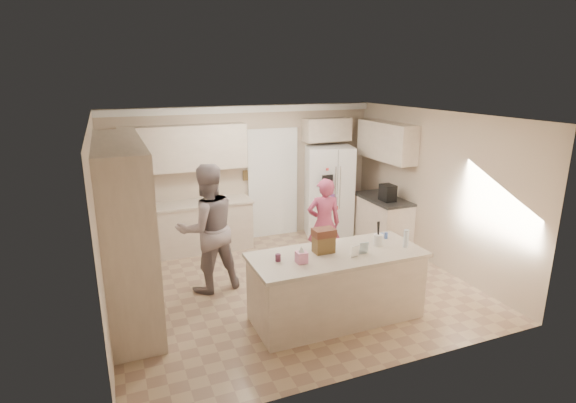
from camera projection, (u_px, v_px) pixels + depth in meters
name	position (u px, v px, depth m)	size (l,w,h in m)	color
floor	(290.00, 286.00, 6.96)	(5.20, 4.60, 0.02)	tan
ceiling	(291.00, 115.00, 6.25)	(5.20, 4.60, 0.02)	white
wall_back	(245.00, 174.00, 8.67)	(5.20, 0.02, 2.60)	#C5AF95
wall_front	(377.00, 264.00, 4.55)	(5.20, 0.02, 2.60)	#C5AF95
wall_left	(100.00, 227.00, 5.66)	(0.02, 4.60, 2.60)	#C5AF95
wall_right	(434.00, 189.00, 7.55)	(0.02, 4.60, 2.60)	#C5AF95
crown_back	(244.00, 109.00, 8.29)	(5.20, 0.08, 0.12)	white
pantry_bank	(126.00, 228.00, 5.99)	(0.60, 2.60, 2.35)	beige
back_base_cab	(191.00, 228.00, 8.21)	(2.20, 0.60, 0.88)	beige
back_countertop	(190.00, 204.00, 8.07)	(2.24, 0.63, 0.04)	#C0B19D
back_upper_cab	(185.00, 148.00, 7.92)	(2.20, 0.35, 0.80)	beige
doorway_opening	(273.00, 184.00, 8.91)	(0.90, 0.06, 2.10)	black
doorway_casing	(273.00, 185.00, 8.87)	(1.02, 0.03, 2.22)	white
wall_frame_upper	(246.00, 161.00, 8.57)	(0.15, 0.02, 0.20)	brown
wall_frame_lower	(247.00, 175.00, 8.64)	(0.15, 0.02, 0.20)	brown
refrigerator	(329.00, 191.00, 8.99)	(0.90, 0.70, 1.80)	white
fridge_seam	(337.00, 195.00, 8.67)	(0.01, 0.02, 1.78)	gray
fridge_dispenser	(327.00, 184.00, 8.52)	(0.22, 0.03, 0.35)	black
fridge_handle_l	(335.00, 188.00, 8.60)	(0.02, 0.02, 0.85)	silver
fridge_handle_r	(340.00, 188.00, 8.64)	(0.02, 0.02, 0.85)	silver
over_fridge_cab	(327.00, 130.00, 8.88)	(0.95, 0.35, 0.45)	beige
right_base_cab	(382.00, 222.00, 8.56)	(0.60, 1.20, 0.88)	beige
right_countertop	(383.00, 199.00, 8.43)	(0.63, 1.24, 0.04)	#2D2B28
right_upper_cab	(386.00, 141.00, 8.38)	(0.35, 1.50, 0.70)	beige
coffee_maker	(388.00, 193.00, 8.19)	(0.22, 0.28, 0.30)	black
island_base	(336.00, 287.00, 5.93)	(2.20, 0.90, 0.88)	beige
island_top	(337.00, 255.00, 5.81)	(2.28, 0.96, 0.05)	#C0B19D
utensil_crock	(378.00, 240.00, 6.06)	(0.13, 0.13, 0.15)	white
tissue_box	(301.00, 257.00, 5.49)	(0.13, 0.13, 0.14)	pink
tissue_plume	(302.00, 249.00, 5.46)	(0.08, 0.08, 0.08)	white
dollhouse_body	(324.00, 244.00, 5.80)	(0.26, 0.18, 0.22)	brown
dollhouse_roof	(324.00, 233.00, 5.76)	(0.28, 0.20, 0.10)	#592D1E
jam_jar	(278.00, 258.00, 5.54)	(0.07, 0.07, 0.09)	#59263F
greeting_card_a	(355.00, 251.00, 5.65)	(0.12, 0.01, 0.16)	white
greeting_card_b	(364.00, 248.00, 5.75)	(0.12, 0.01, 0.16)	silver
water_bottle	(406.00, 239.00, 5.98)	(0.07, 0.07, 0.24)	silver
shaker_salt	(382.00, 236.00, 6.28)	(0.05, 0.05, 0.09)	#3E599C
shaker_pepper	(386.00, 236.00, 6.30)	(0.05, 0.05, 0.09)	#3E599C
teen_boy	(208.00, 228.00, 6.60)	(0.94, 0.73, 1.93)	gray
teen_girl	(324.00, 224.00, 7.42)	(0.56, 0.37, 1.54)	#AD445A
fridge_magnets	(337.00, 195.00, 8.67)	(0.76, 0.02, 1.44)	tan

